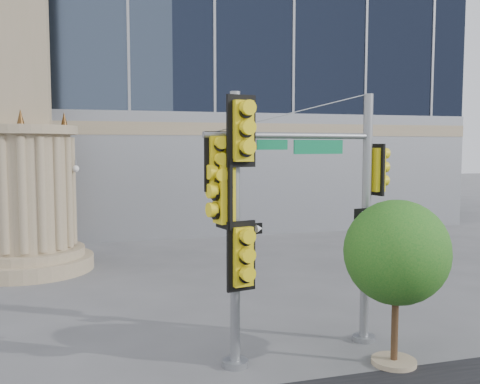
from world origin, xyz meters
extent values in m
plane|color=#545456|center=(0.00, 0.00, 0.00)|extent=(120.00, 120.00, 0.00)
cylinder|color=#9C8C69|center=(-6.00, 9.00, 0.25)|extent=(4.40, 4.40, 0.50)
cylinder|color=#9C8C69|center=(-6.00, 9.00, 0.65)|extent=(3.80, 3.80, 0.30)
cylinder|color=#9C8C69|center=(-6.00, 9.00, 2.80)|extent=(3.00, 3.00, 4.00)
cylinder|color=#9C8C69|center=(-6.00, 9.00, 4.95)|extent=(3.50, 3.50, 0.30)
cone|color=#472D14|center=(-4.70, 9.00, 5.35)|extent=(0.24, 0.24, 0.50)
cylinder|color=slate|center=(1.92, -0.45, 0.06)|extent=(0.52, 0.52, 0.11)
cylinder|color=slate|center=(1.92, -0.45, 2.77)|extent=(0.20, 0.20, 5.54)
cylinder|color=slate|center=(0.00, -0.74, 4.62)|extent=(3.85, 0.72, 0.13)
cube|color=#0E7A4A|center=(0.65, -0.66, 4.39)|extent=(1.19, 0.22, 0.30)
cube|color=yellow|center=(-1.64, -0.99, 4.11)|extent=(0.54, 0.33, 1.15)
cube|color=yellow|center=(2.18, -0.41, 3.88)|extent=(0.33, 0.54, 1.15)
cube|color=black|center=(1.94, -0.57, 2.91)|extent=(0.84, 0.16, 0.28)
cube|color=#9F0E14|center=(1.94, -0.57, 2.26)|extent=(0.30, 0.07, 0.42)
cylinder|color=slate|center=(-1.27, -1.00, 0.07)|extent=(0.52, 0.52, 0.13)
cylinder|color=slate|center=(-1.27, -1.00, 2.72)|extent=(0.20, 0.20, 5.45)
cube|color=yellow|center=(-1.22, -1.23, 4.69)|extent=(0.65, 0.43, 1.36)
cube|color=yellow|center=(-1.51, -1.05, 3.49)|extent=(0.43, 0.65, 1.36)
cube|color=yellow|center=(-1.22, -1.23, 2.29)|extent=(0.65, 0.43, 1.36)
cube|color=black|center=(-1.05, -1.09, 2.78)|extent=(0.67, 0.18, 0.22)
cylinder|color=#9C8C69|center=(1.84, -1.80, 0.05)|extent=(0.90, 0.90, 0.10)
cylinder|color=#382314|center=(1.84, -1.80, 0.90)|extent=(0.14, 0.14, 1.80)
sphere|color=#145B18|center=(1.84, -1.80, 2.30)|extent=(2.10, 2.10, 2.10)
sphere|color=#145B18|center=(2.29, -1.55, 2.00)|extent=(1.30, 1.30, 1.30)
sphere|color=#145B18|center=(1.49, -2.05, 2.05)|extent=(1.10, 1.10, 1.10)
camera|label=1|loc=(-4.12, -10.97, 4.41)|focal=40.00mm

